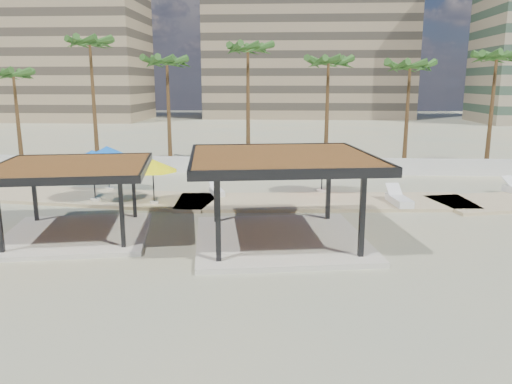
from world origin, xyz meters
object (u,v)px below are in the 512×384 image
pavilion_west (74,194)px  umbrella_c (323,151)px  pavilion_central (281,190)px  umbrella_a (92,157)px  lounger_a (217,191)px  lounger_b (399,200)px

pavilion_west → umbrella_c: bearing=27.5°
pavilion_central → umbrella_a: (-10.18, 6.09, 0.37)m
pavilion_west → umbrella_a: size_ratio=1.85×
pavilion_central → umbrella_a: bearing=140.5°
umbrella_a → lounger_a: (6.42, 2.02, -2.22)m
umbrella_a → lounger_a: 7.09m
pavilion_central → umbrella_c: size_ratio=2.09×
pavilion_central → lounger_a: bearing=106.2°
pavilion_west → umbrella_c: 14.24m
pavilion_central → lounger_b: size_ratio=3.33×
lounger_a → lounger_b: 10.16m
pavilion_central → umbrella_a: size_ratio=2.09×
umbrella_a → umbrella_c: bearing=13.4°
lounger_b → pavilion_central: bearing=127.3°
pavilion_central → lounger_b: pavilion_central is taller
umbrella_a → lounger_a: bearing=17.4°
pavilion_west → lounger_b: pavilion_west is taller
pavilion_west → lounger_a: pavilion_west is taller
umbrella_c → lounger_a: umbrella_c is taller
pavilion_central → pavilion_west: 8.78m
umbrella_c → pavilion_west: bearing=-141.5°
umbrella_a → pavilion_central: bearing=-30.9°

